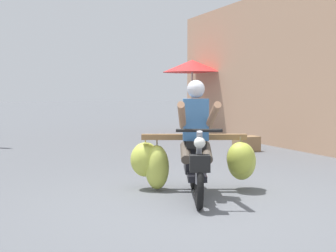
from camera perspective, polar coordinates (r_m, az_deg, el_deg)
The scene contains 5 objects.
ground_plane at distance 5.79m, azimuth 4.38°, elevation -9.97°, with size 120.00×120.00×0.00m, color #56595E.
motorbike_main_loaded at distance 6.45m, azimuth 3.35°, elevation -3.66°, with size 1.83×1.85×1.58m.
shopfront_building at distance 14.35m, azimuth 19.10°, elevation 6.47°, with size 4.79×9.80×4.05m.
market_umbrella_near_shop at distance 15.38m, azimuth 3.02°, elevation 7.42°, with size 1.99×1.99×2.47m.
produce_crate at distance 11.14m, azimuth 9.70°, elevation -2.18°, with size 0.56×0.40×0.36m, color olive.
Camera 1 is at (-2.49, -5.03, 1.43)m, focal length 49.14 mm.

